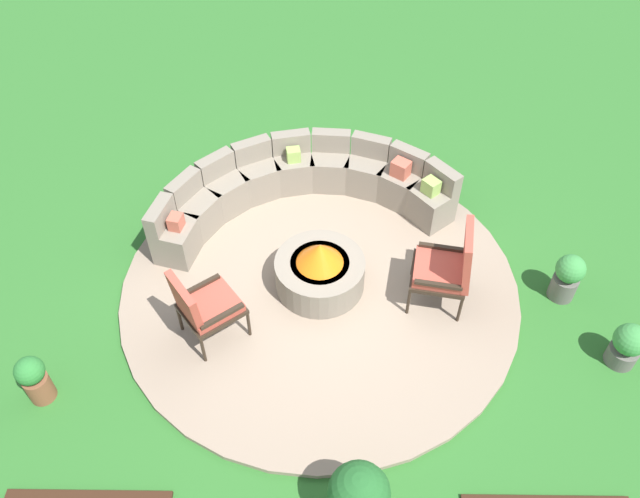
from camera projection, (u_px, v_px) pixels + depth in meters
name	position (u px, v px, depth m)	size (l,w,h in m)	color
ground_plane	(320.00, 287.00, 7.56)	(24.00, 24.00, 0.00)	#2D6B28
patio_circle	(320.00, 286.00, 7.53)	(4.62, 4.62, 0.06)	gray
fire_pit	(320.00, 270.00, 7.32)	(1.03, 1.03, 0.67)	gray
curved_stone_bench	(299.00, 187.00, 8.21)	(3.72, 1.85, 0.75)	gray
lounge_chair_front_left	(203.00, 305.00, 6.63)	(0.80, 0.81, 1.01)	#2D2319
lounge_chair_front_right	(449.00, 266.00, 6.96)	(0.73, 0.71, 1.09)	#2D2319
potted_plant_0	(34.00, 378.00, 6.34)	(0.29, 0.29, 0.62)	brown
potted_plant_1	(628.00, 345.00, 6.65)	(0.35, 0.35, 0.56)	#605B56
potted_plant_2	(567.00, 277.00, 7.24)	(0.33, 0.33, 0.63)	#605B56
potted_plant_3	(359.00, 497.00, 5.41)	(0.54, 0.54, 0.81)	#A89E8E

